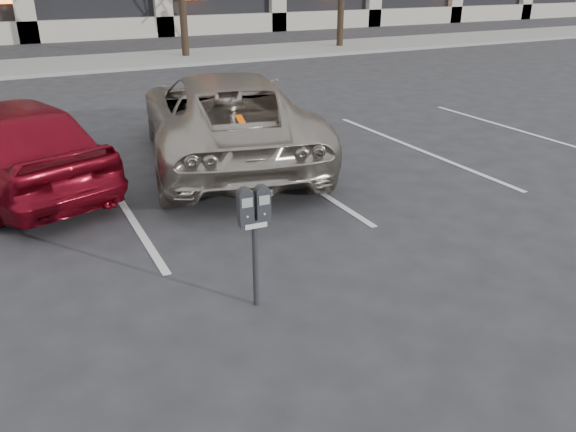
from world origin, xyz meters
TOP-DOWN VIEW (x-y plane):
  - ground at (0.00, 0.00)m, footprint 140.00×140.00m
  - sidewalk at (0.00, 16.00)m, footprint 80.00×4.00m
  - stall_lines at (-1.40, 2.30)m, footprint 16.90×5.20m
  - parking_meter at (-0.76, -1.29)m, footprint 0.33×0.15m
  - suv_silver at (0.73, 3.32)m, footprint 3.71×6.02m
  - car_red at (-2.73, 3.34)m, footprint 3.02×4.67m

SIDE VIEW (x-z plane):
  - ground at x=0.00m, z-range 0.00..0.00m
  - stall_lines at x=-1.40m, z-range 0.00..0.01m
  - sidewalk at x=0.00m, z-range 0.00..0.12m
  - car_red at x=-2.73m, z-range 0.00..1.48m
  - suv_silver at x=0.73m, z-range 0.00..1.56m
  - parking_meter at x=-0.76m, z-range 0.33..1.58m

